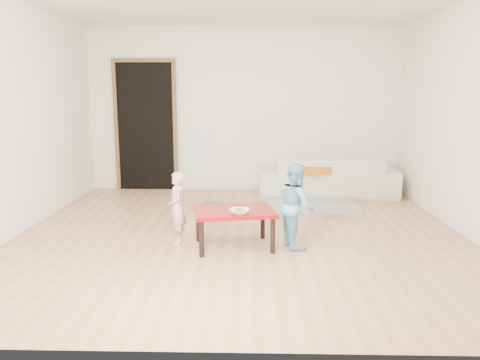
{
  "coord_description": "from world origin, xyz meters",
  "views": [
    {
      "loc": [
        0.13,
        -5.12,
        1.56
      ],
      "look_at": [
        0.0,
        -0.2,
        0.65
      ],
      "focal_mm": 35.0,
      "sensor_mm": 36.0,
      "label": 1
    }
  ],
  "objects_px": {
    "child_pink": "(177,208)",
    "basin": "(214,208)",
    "bowl": "(240,211)",
    "red_table": "(234,228)",
    "sofa": "(328,176)",
    "child_blue": "(296,205)"
  },
  "relations": [
    {
      "from": "child_pink",
      "to": "basin",
      "type": "relative_size",
      "value": 2.05
    },
    {
      "from": "bowl",
      "to": "child_pink",
      "type": "bearing_deg",
      "value": 153.59
    },
    {
      "from": "red_table",
      "to": "sofa",
      "type": "bearing_deg",
      "value": 61.9
    },
    {
      "from": "child_pink",
      "to": "child_blue",
      "type": "xyz_separation_m",
      "value": [
        1.24,
        -0.1,
        0.06
      ]
    },
    {
      "from": "child_blue",
      "to": "basin",
      "type": "relative_size",
      "value": 2.36
    },
    {
      "from": "child_blue",
      "to": "basin",
      "type": "height_order",
      "value": "child_blue"
    },
    {
      "from": "child_blue",
      "to": "bowl",
      "type": "bearing_deg",
      "value": 97.6
    },
    {
      "from": "sofa",
      "to": "basin",
      "type": "bearing_deg",
      "value": 36.43
    },
    {
      "from": "bowl",
      "to": "basin",
      "type": "height_order",
      "value": "bowl"
    },
    {
      "from": "sofa",
      "to": "child_blue",
      "type": "height_order",
      "value": "child_blue"
    },
    {
      "from": "sofa",
      "to": "bowl",
      "type": "height_order",
      "value": "sofa"
    },
    {
      "from": "child_blue",
      "to": "basin",
      "type": "distance_m",
      "value": 1.7
    },
    {
      "from": "sofa",
      "to": "child_pink",
      "type": "xyz_separation_m",
      "value": [
        -1.96,
        -2.4,
        0.08
      ]
    },
    {
      "from": "basin",
      "to": "red_table",
      "type": "bearing_deg",
      "value": -77.13
    },
    {
      "from": "basin",
      "to": "sofa",
      "type": "bearing_deg",
      "value": 34.13
    },
    {
      "from": "red_table",
      "to": "basin",
      "type": "xyz_separation_m",
      "value": [
        -0.32,
        1.4,
        -0.14
      ]
    },
    {
      "from": "child_pink",
      "to": "bowl",
      "type": "bearing_deg",
      "value": 47.75
    },
    {
      "from": "child_pink",
      "to": "basin",
      "type": "bearing_deg",
      "value": 151.34
    },
    {
      "from": "sofa",
      "to": "bowl",
      "type": "bearing_deg",
      "value": 66.95
    },
    {
      "from": "bowl",
      "to": "child_pink",
      "type": "relative_size",
      "value": 0.26
    },
    {
      "from": "basin",
      "to": "child_pink",
      "type": "bearing_deg",
      "value": -102.82
    },
    {
      "from": "red_table",
      "to": "child_pink",
      "type": "relative_size",
      "value": 1.06
    }
  ]
}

